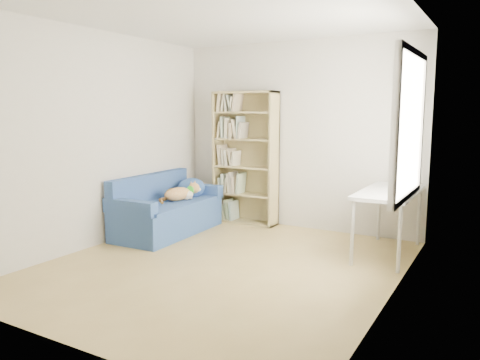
{
  "coord_description": "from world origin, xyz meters",
  "views": [
    {
      "loc": [
        2.56,
        -4.08,
        1.64
      ],
      "look_at": [
        -0.09,
        0.55,
        0.85
      ],
      "focal_mm": 35.0,
      "sensor_mm": 36.0,
      "label": 1
    }
  ],
  "objects_px": {
    "pen_cup": "(400,183)",
    "sofa": "(168,210)",
    "desk": "(389,196)",
    "bookshelf": "(245,163)"
  },
  "relations": [
    {
      "from": "pen_cup",
      "to": "sofa",
      "type": "bearing_deg",
      "value": -166.63
    },
    {
      "from": "desk",
      "to": "sofa",
      "type": "bearing_deg",
      "value": -170.8
    },
    {
      "from": "bookshelf",
      "to": "pen_cup",
      "type": "height_order",
      "value": "bookshelf"
    },
    {
      "from": "bookshelf",
      "to": "desk",
      "type": "bearing_deg",
      "value": -14.01
    },
    {
      "from": "desk",
      "to": "bookshelf",
      "type": "bearing_deg",
      "value": 165.99
    },
    {
      "from": "sofa",
      "to": "desk",
      "type": "bearing_deg",
      "value": 7.2
    },
    {
      "from": "sofa",
      "to": "desk",
      "type": "xyz_separation_m",
      "value": [
        2.82,
        0.46,
        0.37
      ]
    },
    {
      "from": "desk",
      "to": "pen_cup",
      "type": "height_order",
      "value": "pen_cup"
    },
    {
      "from": "bookshelf",
      "to": "pen_cup",
      "type": "relative_size",
      "value": 11.33
    },
    {
      "from": "sofa",
      "to": "pen_cup",
      "type": "xyz_separation_m",
      "value": [
        2.89,
        0.69,
        0.5
      ]
    }
  ]
}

